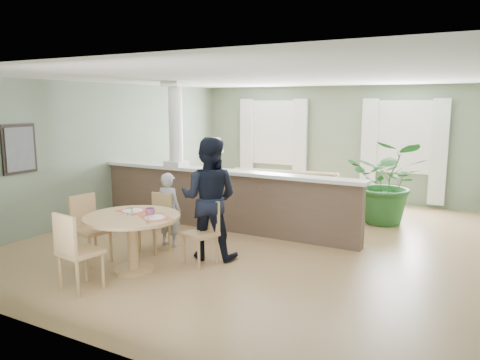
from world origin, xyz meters
The scene contains 12 objects.
ground centered at (0.00, 0.00, 0.00)m, with size 8.00×8.00×0.00m, color tan.
room_shell centered at (-0.03, 0.63, 1.81)m, with size 7.02×8.02×2.71m.
pony_wall centered at (-0.99, 0.20, 0.71)m, with size 5.32×0.38×2.70m.
sofa centered at (-0.45, 1.74, 0.44)m, with size 3.01×1.18×0.88m, color olive.
houseplant centered at (1.67, 2.11, 0.81)m, with size 1.45×1.26×1.61m, color #255E27.
dining_table centered at (-0.82, -2.25, 0.63)m, with size 1.31×1.31×0.89m.
chair_far_boy centered at (-1.14, -1.34, 0.49)m, with size 0.43×0.43×0.89m.
chair_far_man centered at (-0.16, -1.49, 0.51)m, with size 0.52×0.52×0.92m.
chair_near centered at (-0.96, -3.14, 0.55)m, with size 0.51×0.51×0.99m.
chair_side centered at (-1.66, -2.27, 0.54)m, with size 0.50×0.50×0.99m.
child_person centered at (-1.11, -1.08, 0.60)m, with size 0.44×0.29×1.21m, color #A0A0A5.
man_person centered at (-0.22, -1.26, 0.91)m, with size 0.88×0.69×1.81m, color black.
Camera 1 is at (3.47, -6.96, 2.31)m, focal length 35.00 mm.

